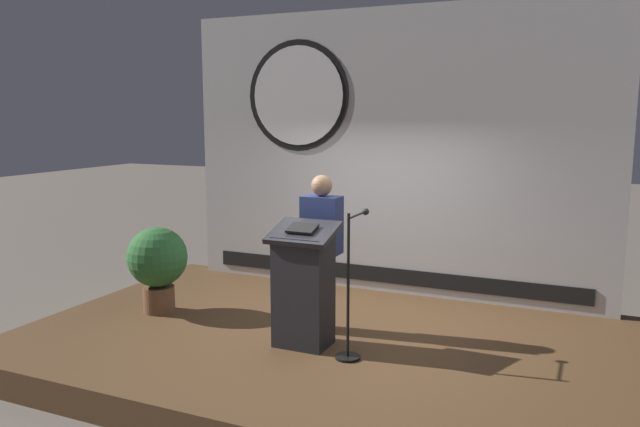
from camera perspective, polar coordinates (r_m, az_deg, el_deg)
The scene contains 7 objects.
ground_plane at distance 6.68m, azimuth 1.07°, elevation -13.59°, with size 40.00×40.00×0.00m, color #6B6056.
stage_platform at distance 6.62m, azimuth 1.08°, elevation -12.39°, with size 6.40×4.00×0.30m, color brown.
banner_display at distance 7.92m, azimuth 6.12°, elevation 5.56°, with size 5.49×0.12×3.57m.
podium at distance 6.16m, azimuth -1.53°, elevation -6.72°, with size 0.64×0.49×1.24m.
speaker_person at distance 6.53m, azimuth 0.15°, elevation -3.54°, with size 0.40×0.26×1.66m.
microphone_stand at distance 5.91m, azimuth 2.81°, elevation -8.48°, with size 0.24×0.60×1.39m.
potted_plant at distance 7.42m, azimuth -14.66°, elevation -4.26°, with size 0.69×0.69×1.00m.
Camera 1 is at (2.40, -5.67, 2.58)m, focal length 34.95 mm.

